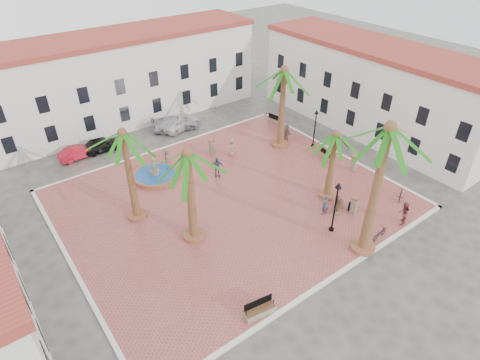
# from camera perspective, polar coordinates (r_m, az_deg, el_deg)

# --- Properties ---
(ground) EXTENTS (120.00, 120.00, 0.00)m
(ground) POSITION_cam_1_polar(r_m,az_deg,el_deg) (33.49, -1.37, -2.84)
(ground) COLOR #56544F
(ground) RESTS_ON ground
(plaza) EXTENTS (26.00, 22.00, 0.15)m
(plaza) POSITION_cam_1_polar(r_m,az_deg,el_deg) (33.44, -1.38, -2.74)
(plaza) COLOR #AB4E48
(plaza) RESTS_ON ground
(kerb_n) EXTENTS (26.30, 0.30, 0.16)m
(kerb_n) POSITION_cam_1_polar(r_m,az_deg,el_deg) (41.49, -10.26, 4.65)
(kerb_n) COLOR silver
(kerb_n) RESTS_ON ground
(kerb_s) EXTENTS (26.30, 0.30, 0.16)m
(kerb_s) POSITION_cam_1_polar(r_m,az_deg,el_deg) (27.51, 12.45, -13.78)
(kerb_s) COLOR silver
(kerb_s) RESTS_ON ground
(kerb_e) EXTENTS (0.30, 22.30, 0.16)m
(kerb_e) POSITION_cam_1_polar(r_m,az_deg,el_deg) (41.05, 13.60, 3.86)
(kerb_e) COLOR silver
(kerb_e) RESTS_ON ground
(kerb_w) EXTENTS (0.30, 22.30, 0.16)m
(kerb_w) POSITION_cam_1_polar(r_m,az_deg,el_deg) (29.82, -22.61, -11.51)
(kerb_w) COLOR silver
(kerb_w) RESTS_ON ground
(building_north) EXTENTS (30.40, 7.40, 9.50)m
(building_north) POSITION_cam_1_polar(r_m,az_deg,el_deg) (47.21, -16.13, 13.85)
(building_north) COLOR white
(building_north) RESTS_ON ground
(building_east) EXTENTS (7.40, 26.40, 9.00)m
(building_east) POSITION_cam_1_polar(r_m,az_deg,el_deg) (45.42, 18.46, 12.31)
(building_east) COLOR white
(building_east) RESTS_ON ground
(fountain) EXTENTS (4.03, 4.03, 2.08)m
(fountain) POSITION_cam_1_polar(r_m,az_deg,el_deg) (36.61, -11.96, 0.75)
(fountain) COLOR #A05A3A
(fountain) RESTS_ON plaza
(palm_nw) EXTENTS (4.94, 4.94, 7.69)m
(palm_nw) POSITION_cam_1_polar(r_m,az_deg,el_deg) (29.04, -16.18, 5.06)
(palm_nw) COLOR #A05A3A
(palm_nw) RESTS_ON plaza
(palm_sw) EXTENTS (5.58, 5.58, 7.45)m
(palm_sw) POSITION_cam_1_polar(r_m,az_deg,el_deg) (26.31, -7.38, 2.16)
(palm_sw) COLOR #A05A3A
(palm_sw) RESTS_ON plaza
(palm_s) EXTENTS (5.75, 5.75, 9.95)m
(palm_s) POSITION_cam_1_polar(r_m,az_deg,el_deg) (25.31, 20.16, 5.04)
(palm_s) COLOR #A05A3A
(palm_s) RESTS_ON plaza
(palm_e) EXTENTS (4.82, 4.82, 6.14)m
(palm_e) POSITION_cam_1_polar(r_m,az_deg,el_deg) (31.87, 13.36, 5.20)
(palm_e) COLOR #A05A3A
(palm_e) RESTS_ON plaza
(palm_ne) EXTENTS (5.62, 5.62, 8.23)m
(palm_ne) POSITION_cam_1_polar(r_m,az_deg,el_deg) (38.40, 6.25, 14.07)
(palm_ne) COLOR #A05A3A
(palm_ne) RESTS_ON plaza
(bench_s) EXTENTS (2.06, 0.90, 1.05)m
(bench_s) POSITION_cam_1_polar(r_m,az_deg,el_deg) (24.96, 2.83, -18.05)
(bench_s) COLOR gray
(bench_s) RESTS_ON plaza
(bench_se) EXTENTS (1.66, 1.25, 0.86)m
(bench_se) POSITION_cam_1_polar(r_m,az_deg,el_deg) (33.03, 13.78, -3.74)
(bench_se) COLOR gray
(bench_se) RESTS_ON plaza
(bench_e) EXTENTS (0.91, 1.86, 0.94)m
(bench_e) POSITION_cam_1_polar(r_m,az_deg,el_deg) (39.68, 12.12, 3.52)
(bench_e) COLOR gray
(bench_e) RESTS_ON plaza
(bench_ne) EXTENTS (0.90, 2.00, 1.02)m
(bench_ne) POSITION_cam_1_polar(r_m,az_deg,el_deg) (45.65, 5.13, 8.45)
(bench_ne) COLOR gray
(bench_ne) RESTS_ON plaza
(lamppost_s) EXTENTS (0.47, 0.47, 4.33)m
(lamppost_s) POSITION_cam_1_polar(r_m,az_deg,el_deg) (29.27, 13.55, -2.62)
(lamppost_s) COLOR black
(lamppost_s) RESTS_ON plaza
(lamppost_e) EXTENTS (0.43, 0.43, 3.98)m
(lamppost_e) POSITION_cam_1_polar(r_m,az_deg,el_deg) (40.28, 10.69, 8.12)
(lamppost_e) COLOR black
(lamppost_e) RESTS_ON plaza
(bollard_se) EXTENTS (0.64, 0.64, 1.51)m
(bollard_se) POSITION_cam_1_polar(r_m,az_deg,el_deg) (32.67, 15.94, -3.42)
(bollard_se) COLOR gray
(bollard_se) RESTS_ON plaza
(bollard_n) EXTENTS (0.61, 0.61, 1.52)m
(bollard_n) POSITION_cam_1_polar(r_m,az_deg,el_deg) (39.26, -4.07, 4.78)
(bollard_n) COLOR gray
(bollard_n) RESTS_ON plaza
(bollard_e) EXTENTS (0.66, 0.66, 1.56)m
(bollard_e) POSITION_cam_1_polar(r_m,az_deg,el_deg) (37.98, 15.88, 2.38)
(bollard_e) COLOR gray
(bollard_e) RESTS_ON plaza
(litter_bin) EXTENTS (0.36, 0.36, 0.70)m
(litter_bin) POSITION_cam_1_polar(r_m,az_deg,el_deg) (33.16, 15.42, -3.63)
(litter_bin) COLOR black
(litter_bin) RESTS_ON plaza
(cyclist_a) EXTENTS (0.70, 0.51, 1.79)m
(cyclist_a) POSITION_cam_1_polar(r_m,az_deg,el_deg) (31.94, 12.02, -3.45)
(cyclist_a) COLOR #363F53
(cyclist_a) RESTS_ON plaza
(bicycle_a) EXTENTS (1.68, 0.73, 0.86)m
(bicycle_a) POSITION_cam_1_polar(r_m,az_deg,el_deg) (31.11, 19.24, -7.16)
(bicycle_a) COLOR black
(bicycle_a) RESTS_ON plaza
(cyclist_b) EXTENTS (1.16, 1.05, 1.93)m
(cyclist_b) POSITION_cam_1_polar(r_m,az_deg,el_deg) (32.68, 22.23, -4.44)
(cyclist_b) COLOR brown
(cyclist_b) RESTS_ON plaza
(bicycle_b) EXTENTS (1.49, 1.08, 0.89)m
(bicycle_b) POSITION_cam_1_polar(r_m,az_deg,el_deg) (35.60, 21.87, -1.98)
(bicycle_b) COLOR black
(bicycle_b) RESTS_ON plaza
(pedestrian_fountain_a) EXTENTS (1.03, 0.95, 1.77)m
(pedestrian_fountain_a) POSITION_cam_1_polar(r_m,az_deg,el_deg) (38.86, -1.16, 4.70)
(pedestrian_fountain_a) COLOR #9F745F
(pedestrian_fountain_a) RESTS_ON plaza
(pedestrian_fountain_b) EXTENTS (1.22, 0.91, 1.93)m
(pedestrian_fountain_b) POSITION_cam_1_polar(r_m,az_deg,el_deg) (35.66, -3.29, 1.84)
(pedestrian_fountain_b) COLOR #3A455D
(pedestrian_fountain_b) RESTS_ON plaza
(pedestrian_north) EXTENTS (0.80, 1.13, 1.58)m
(pedestrian_north) POSITION_cam_1_polar(r_m,az_deg,el_deg) (38.01, -10.37, 3.20)
(pedestrian_north) COLOR #4E4E53
(pedestrian_north) RESTS_ON plaza
(pedestrian_east) EXTENTS (0.59, 1.70, 1.81)m
(pedestrian_east) POSITION_cam_1_polar(r_m,az_deg,el_deg) (41.84, 6.60, 6.78)
(pedestrian_east) COLOR #75675B
(pedestrian_east) RESTS_ON plaza
(car_black) EXTENTS (4.29, 2.00, 1.42)m
(car_black) POSITION_cam_1_polar(r_m,az_deg,el_deg) (42.29, -18.99, 4.82)
(car_black) COLOR black
(car_black) RESTS_ON ground
(car_red) EXTENTS (3.88, 1.55, 1.26)m
(car_red) POSITION_cam_1_polar(r_m,az_deg,el_deg) (41.87, -21.94, 3.72)
(car_red) COLOR #AD1021
(car_red) RESTS_ON ground
(car_silver) EXTENTS (5.45, 3.46, 1.47)m
(car_silver) POSITION_cam_1_polar(r_m,az_deg,el_deg) (44.71, -9.23, 7.97)
(car_silver) COLOR #ADADB6
(car_silver) RESTS_ON ground
(car_white) EXTENTS (5.21, 3.34, 1.34)m
(car_white) POSITION_cam_1_polar(r_m,az_deg,el_deg) (44.93, -8.52, 8.08)
(car_white) COLOR silver
(car_white) RESTS_ON ground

